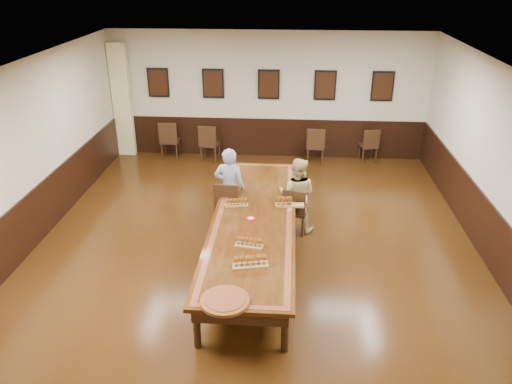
# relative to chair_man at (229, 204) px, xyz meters

# --- Properties ---
(floor) EXTENTS (8.00, 10.00, 0.02)m
(floor) POSITION_rel_chair_man_xyz_m (0.55, -0.99, -0.51)
(floor) COLOR black
(floor) RESTS_ON ground
(ceiling) EXTENTS (8.00, 10.00, 0.02)m
(ceiling) POSITION_rel_chair_man_xyz_m (0.55, -0.99, 2.71)
(ceiling) COLOR white
(ceiling) RESTS_ON floor
(wall_back) EXTENTS (8.00, 0.02, 3.20)m
(wall_back) POSITION_rel_chair_man_xyz_m (0.55, 4.02, 1.10)
(wall_back) COLOR beige
(wall_back) RESTS_ON floor
(wall_left) EXTENTS (0.02, 10.00, 3.20)m
(wall_left) POSITION_rel_chair_man_xyz_m (-3.46, -0.99, 1.10)
(wall_left) COLOR beige
(wall_left) RESTS_ON floor
(wall_right) EXTENTS (0.02, 10.00, 3.20)m
(wall_right) POSITION_rel_chair_man_xyz_m (4.56, -0.99, 1.10)
(wall_right) COLOR beige
(wall_right) RESTS_ON floor
(chair_man) EXTENTS (0.51, 0.55, 0.99)m
(chair_man) POSITION_rel_chair_man_xyz_m (0.00, 0.00, 0.00)
(chair_man) COLOR black
(chair_man) RESTS_ON floor
(chair_woman) EXTENTS (0.52, 0.55, 0.93)m
(chair_woman) POSITION_rel_chair_man_xyz_m (1.27, -0.06, -0.03)
(chair_woman) COLOR black
(chair_woman) RESTS_ON floor
(spare_chair_a) EXTENTS (0.48, 0.52, 1.00)m
(spare_chair_a) POSITION_rel_chair_man_xyz_m (-1.98, 3.65, 0.00)
(spare_chair_a) COLOR black
(spare_chair_a) RESTS_ON floor
(spare_chair_b) EXTENTS (0.51, 0.54, 0.97)m
(spare_chair_b) POSITION_rel_chair_man_xyz_m (-0.92, 3.50, -0.01)
(spare_chair_b) COLOR black
(spare_chair_b) RESTS_ON floor
(spare_chair_c) EXTENTS (0.48, 0.51, 0.95)m
(spare_chair_c) POSITION_rel_chair_man_xyz_m (1.78, 3.56, -0.02)
(spare_chair_c) COLOR black
(spare_chair_c) RESTS_ON floor
(spare_chair_d) EXTENTS (0.48, 0.51, 0.88)m
(spare_chair_d) POSITION_rel_chair_man_xyz_m (3.13, 3.78, -0.06)
(spare_chair_d) COLOR black
(spare_chair_d) RESTS_ON floor
(person_man) EXTENTS (0.61, 0.43, 1.59)m
(person_man) POSITION_rel_chair_man_xyz_m (0.01, 0.11, 0.30)
(person_man) COLOR #466FB0
(person_man) RESTS_ON floor
(person_woman) EXTENTS (0.82, 0.69, 1.45)m
(person_woman) POSITION_rel_chair_man_xyz_m (1.29, 0.04, 0.23)
(person_woman) COLOR #D0BA82
(person_woman) RESTS_ON floor
(pink_phone) EXTENTS (0.09, 0.14, 0.01)m
(pink_phone) POSITION_rel_chair_man_xyz_m (1.15, -0.65, 0.26)
(pink_phone) COLOR #EC4E72
(pink_phone) RESTS_ON conference_table
(curtain) EXTENTS (0.45, 0.18, 2.90)m
(curtain) POSITION_rel_chair_man_xyz_m (-3.20, 3.83, 0.95)
(curtain) COLOR beige
(curtain) RESTS_ON floor
(wainscoting) EXTENTS (8.00, 10.00, 1.00)m
(wainscoting) POSITION_rel_chair_man_xyz_m (0.55, -0.99, 0.00)
(wainscoting) COLOR black
(wainscoting) RESTS_ON floor
(conference_table) EXTENTS (1.40, 5.00, 0.76)m
(conference_table) POSITION_rel_chair_man_xyz_m (0.55, -0.99, 0.11)
(conference_table) COLOR black
(conference_table) RESTS_ON floor
(posters) EXTENTS (6.14, 0.04, 0.74)m
(posters) POSITION_rel_chair_man_xyz_m (0.55, 3.95, 1.40)
(posters) COLOR black
(posters) RESTS_ON wall_back
(flight_a) EXTENTS (0.42, 0.19, 0.15)m
(flight_a) POSITION_rel_chair_man_xyz_m (0.21, -0.56, 0.32)
(flight_a) COLOR olive
(flight_a) RESTS_ON conference_table
(flight_b) EXTENTS (0.52, 0.19, 0.19)m
(flight_b) POSITION_rel_chair_man_xyz_m (1.11, -0.50, 0.34)
(flight_b) COLOR olive
(flight_b) RESTS_ON conference_table
(flight_c) EXTENTS (0.45, 0.20, 0.16)m
(flight_c) POSITION_rel_chair_man_xyz_m (0.55, -1.93, 0.33)
(flight_c) COLOR olive
(flight_c) RESTS_ON conference_table
(flight_d) EXTENTS (0.53, 0.26, 0.19)m
(flight_d) POSITION_rel_chair_man_xyz_m (0.61, -2.47, 0.34)
(flight_d) COLOR olive
(flight_d) RESTS_ON conference_table
(red_plate_grp) EXTENTS (0.18, 0.18, 0.02)m
(red_plate_grp) POSITION_rel_chair_man_xyz_m (0.50, -1.04, 0.26)
(red_plate_grp) COLOR red
(red_plate_grp) RESTS_ON conference_table
(carved_platter) EXTENTS (0.67, 0.67, 0.05)m
(carved_platter) POSITION_rel_chair_man_xyz_m (0.36, -3.30, 0.28)
(carved_platter) COLOR #5D2E12
(carved_platter) RESTS_ON conference_table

